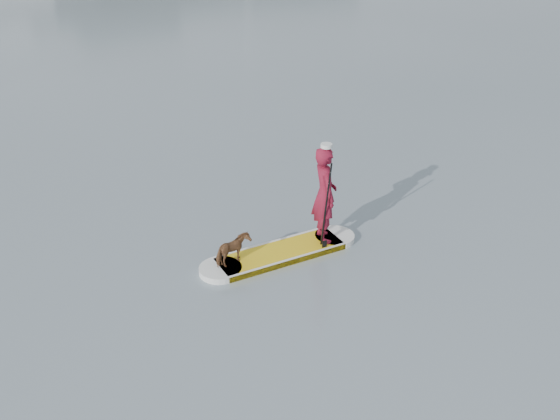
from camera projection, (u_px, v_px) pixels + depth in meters
ground at (166, 261)px, 11.89m from camera, size 140.00×140.00×0.00m
paddleboard at (280, 253)px, 12.02m from camera, size 3.29×0.97×0.12m
paddler at (325, 195)px, 11.94m from camera, size 0.68×0.82×1.94m
white_cap at (326, 146)px, 11.47m from camera, size 0.22×0.22×0.07m
dog at (233, 250)px, 11.44m from camera, size 0.74×0.46×0.58m
paddle at (326, 216)px, 11.78m from camera, size 0.10×0.30×2.00m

